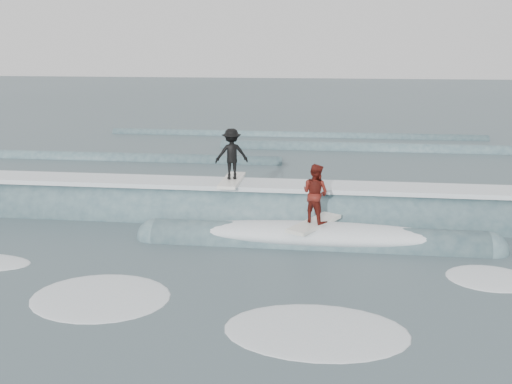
# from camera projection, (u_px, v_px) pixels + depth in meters

# --- Properties ---
(ground) EXTENTS (160.00, 160.00, 0.00)m
(ground) POSITION_uv_depth(u_px,v_px,m) (229.00, 295.00, 12.41)
(ground) COLOR #374C50
(ground) RESTS_ON ground
(breaking_wave) EXTENTS (23.66, 3.85, 2.14)m
(breaking_wave) POSITION_uv_depth(u_px,v_px,m) (268.00, 220.00, 17.51)
(breaking_wave) COLOR #3A5762
(breaking_wave) RESTS_ON ground
(surfer_black) EXTENTS (1.13, 2.01, 1.67)m
(surfer_black) POSITION_uv_depth(u_px,v_px,m) (232.00, 157.00, 17.49)
(surfer_black) COLOR white
(surfer_black) RESTS_ON ground
(surfer_red) EXTENTS (1.46, 2.01, 1.69)m
(surfer_red) POSITION_uv_depth(u_px,v_px,m) (315.00, 197.00, 15.22)
(surfer_red) COLOR silver
(surfer_red) RESTS_ON ground
(whitewater) EXTENTS (14.73, 4.83, 0.10)m
(whitewater) POSITION_uv_depth(u_px,v_px,m) (191.00, 297.00, 12.28)
(whitewater) COLOR white
(whitewater) RESTS_ON ground
(far_swells) EXTENTS (40.48, 8.65, 0.80)m
(far_swells) POSITION_uv_depth(u_px,v_px,m) (280.00, 149.00, 29.39)
(far_swells) COLOR #3A5762
(far_swells) RESTS_ON ground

